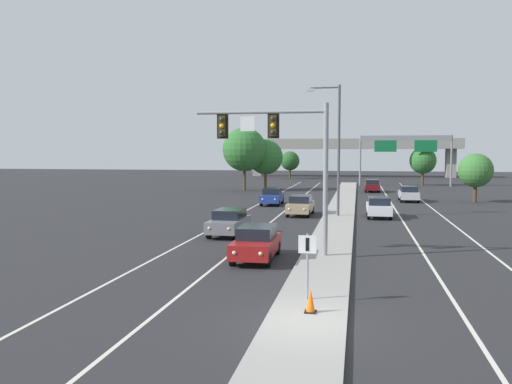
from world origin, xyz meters
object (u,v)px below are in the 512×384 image
car_receding_silver (409,193)px  car_receding_darkred (372,185)px  tree_far_left_a (244,150)px  car_oncoming_blue (272,196)px  car_oncoming_grey (229,222)px  street_lamp_median (336,142)px  traffic_cone_median_nose (311,301)px  tree_far_right_b (476,171)px  car_oncoming_tan (301,205)px  car_receding_white (379,207)px  car_oncoming_red (256,242)px  highway_sign_gantry (405,144)px  tree_far_left_c (266,157)px  overhead_signal_mast (284,147)px  median_sign_post (307,257)px  tree_far_right_c (423,161)px  tree_far_left_b (290,161)px

car_receding_silver → car_receding_darkred: (-3.34, 12.86, 0.00)m
tree_far_left_a → car_oncoming_blue: bearing=-70.0°
car_oncoming_blue → tree_far_left_a: tree_far_left_a is taller
car_oncoming_grey → street_lamp_median: bearing=60.1°
traffic_cone_median_nose → tree_far_right_b: (12.88, 40.98, 2.69)m
car_oncoming_blue → car_oncoming_grey: bearing=-88.9°
car_oncoming_tan → car_receding_white: 6.10m
car_oncoming_red → highway_sign_gantry: size_ratio=0.34×
car_receding_darkred → tree_far_left_c: (-13.83, 0.99, 3.54)m
overhead_signal_mast → median_sign_post: bearing=-76.6°
car_receding_white → tree_far_right_c: tree_far_right_c is taller
car_oncoming_grey → tree_far_right_c: tree_far_right_c is taller
overhead_signal_mast → median_sign_post: (1.88, -7.88, -3.71)m
tree_far_left_b → tree_far_left_a: bearing=-93.4°
car_receding_white → car_oncoming_red: bearing=-109.2°
overhead_signal_mast → car_oncoming_red: size_ratio=1.61×
car_oncoming_red → overhead_signal_mast: bearing=38.6°
traffic_cone_median_nose → highway_sign_gantry: 67.30m
car_oncoming_tan → car_receding_darkred: bearing=77.0°
street_lamp_median → tree_far_left_a: (-12.77, 26.65, -0.45)m
car_oncoming_red → car_oncoming_tan: (0.15, 18.27, 0.00)m
car_receding_silver → highway_sign_gantry: (1.67, 25.75, 5.34)m
car_oncoming_grey → tree_far_right_c: size_ratio=0.79×
street_lamp_median → car_oncoming_grey: 12.93m
street_lamp_median → car_oncoming_blue: bearing=125.4°
tree_far_left_b → tree_far_right_c: tree_far_right_c is taller
tree_far_left_c → car_receding_silver: bearing=-38.9°
car_receding_silver → tree_far_left_c: (-17.17, 13.85, 3.54)m
car_receding_darkred → traffic_cone_median_nose: bearing=-93.3°
tree_far_left_b → tree_far_right_b: bearing=-61.2°
median_sign_post → tree_far_left_b: size_ratio=0.43×
car_oncoming_grey → car_oncoming_blue: bearing=91.1°
car_oncoming_tan → tree_far_right_c: size_ratio=0.79×
car_oncoming_grey → tree_far_left_c: size_ratio=0.67×
tree_far_left_c → car_oncoming_tan: bearing=-74.8°
median_sign_post → tree_far_left_c: bearing=101.1°
car_oncoming_grey → tree_far_right_b: tree_far_right_b is taller
median_sign_post → car_receding_white: bearing=82.7°
car_receding_darkred → car_oncoming_tan: bearing=-103.0°
car_receding_darkred → traffic_cone_median_nose: car_receding_darkred is taller
street_lamp_median → traffic_cone_median_nose: 26.41m
highway_sign_gantry → tree_far_left_b: 26.66m
highway_sign_gantry → tree_far_left_c: size_ratio=1.99×
street_lamp_median → car_receding_darkred: bearing=82.9°
car_receding_darkred → highway_sign_gantry: size_ratio=0.34×
tree_far_left_b → tree_far_right_b: (24.08, -43.74, -0.16)m
median_sign_post → car_oncoming_grey: size_ratio=0.49×
car_oncoming_grey → car_receding_white: (9.27, 10.91, 0.00)m
tree_far_left_a → traffic_cone_median_nose: bearing=-76.0°
tree_far_right_b → car_oncoming_grey: bearing=-127.0°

